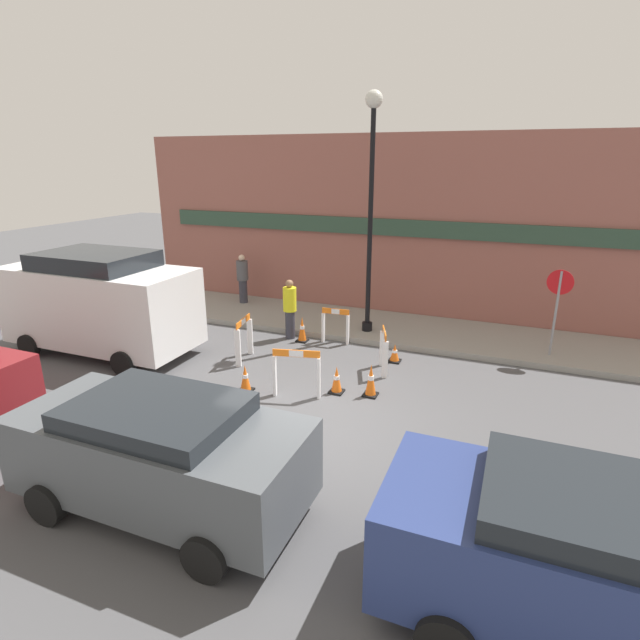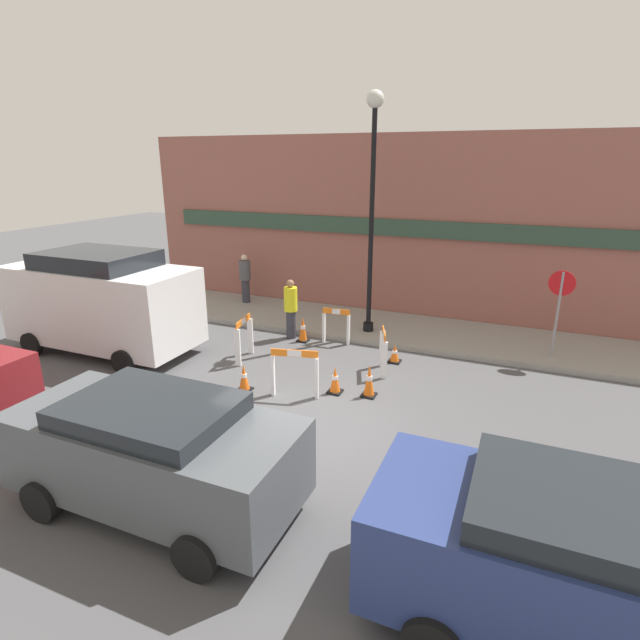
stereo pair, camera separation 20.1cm
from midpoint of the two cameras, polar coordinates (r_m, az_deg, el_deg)
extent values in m
plane|color=#4C4C4F|center=(9.56, -1.89, -12.01)|extent=(60.00, 60.00, 0.00)
cube|color=gray|center=(14.65, 7.50, -0.91)|extent=(18.00, 2.81, 0.15)
cube|color=#93564C|center=(15.45, 9.34, 10.20)|extent=(18.00, 0.12, 5.50)
cube|color=#2D4738|center=(15.34, 9.26, 10.34)|extent=(16.20, 0.10, 0.50)
cylinder|color=black|center=(14.12, 4.99, -0.72)|extent=(0.29, 0.29, 0.24)
cylinder|color=black|center=(13.49, 5.32, 10.64)|extent=(0.13, 0.13, 5.85)
sphere|color=silver|center=(13.46, 5.73, 23.83)|extent=(0.44, 0.44, 0.44)
cylinder|color=gray|center=(13.27, 24.92, 0.64)|extent=(0.06, 0.06, 2.11)
cylinder|color=red|center=(13.08, 25.37, 3.92)|extent=(0.59, 0.13, 0.60)
cube|color=white|center=(11.39, 6.93, -4.55)|extent=(0.14, 0.10, 0.88)
cube|color=white|center=(12.05, 6.66, -3.25)|extent=(0.14, 0.10, 0.88)
cube|color=orange|center=(11.54, 6.89, -1.51)|extent=(0.29, 0.74, 0.15)
cube|color=white|center=(11.54, 6.89, -1.51)|extent=(0.11, 0.23, 0.14)
cube|color=white|center=(13.36, 2.76, -1.13)|extent=(0.07, 0.14, 0.82)
cube|color=white|center=(13.55, -0.05, -0.84)|extent=(0.07, 0.14, 0.82)
cube|color=orange|center=(13.30, 1.36, 0.99)|extent=(0.75, 0.07, 0.15)
cube|color=white|center=(13.30, 1.36, 0.99)|extent=(0.23, 0.04, 0.14)
cube|color=white|center=(12.81, -8.45, -1.89)|extent=(0.14, 0.08, 0.93)
cube|color=white|center=(12.08, -9.84, -3.21)|extent=(0.14, 0.08, 0.93)
cube|color=orange|center=(12.27, -9.25, -0.16)|extent=(0.18, 0.89, 0.15)
cube|color=white|center=(12.27, -9.25, -0.16)|extent=(0.08, 0.27, 0.14)
cube|color=white|center=(10.54, -5.75, -6.35)|extent=(0.09, 0.14, 0.90)
cube|color=white|center=(10.37, -0.71, -6.68)|extent=(0.09, 0.14, 0.90)
cube|color=orange|center=(10.24, -3.30, -3.84)|extent=(0.97, 0.27, 0.15)
cube|color=white|center=(10.24, -3.30, -3.84)|extent=(0.30, 0.10, 0.14)
cube|color=black|center=(10.70, 5.23, -8.49)|extent=(0.30, 0.30, 0.04)
cone|color=orange|center=(10.55, 5.29, -6.75)|extent=(0.23, 0.23, 0.68)
cylinder|color=white|center=(10.54, 5.29, -6.58)|extent=(0.13, 0.13, 0.09)
cube|color=black|center=(12.47, 8.03, -4.64)|extent=(0.30, 0.30, 0.04)
cone|color=orange|center=(12.38, 8.08, -3.65)|extent=(0.23, 0.22, 0.42)
cylinder|color=white|center=(12.38, 8.08, -3.56)|extent=(0.13, 0.13, 0.06)
cube|color=black|center=(10.80, 1.36, -8.17)|extent=(0.30, 0.30, 0.04)
cone|color=orange|center=(10.67, 1.37, -6.72)|extent=(0.22, 0.23, 0.56)
cylinder|color=white|center=(10.66, 1.37, -6.59)|extent=(0.13, 0.13, 0.08)
cube|color=black|center=(10.99, -8.99, -7.92)|extent=(0.30, 0.30, 0.04)
cone|color=orange|center=(10.86, -9.07, -6.48)|extent=(0.23, 0.23, 0.56)
cylinder|color=white|center=(10.85, -9.08, -6.35)|extent=(0.13, 0.13, 0.08)
cube|color=black|center=(13.70, -2.46, -2.36)|extent=(0.30, 0.30, 0.04)
cone|color=orange|center=(13.59, -2.48, -0.97)|extent=(0.23, 0.22, 0.66)
cylinder|color=white|center=(13.57, -2.48, -0.84)|extent=(0.13, 0.13, 0.09)
cylinder|color=#33333D|center=(13.86, -3.85, -0.51)|extent=(0.37, 0.37, 0.79)
cylinder|color=yellow|center=(13.65, -3.91, 2.38)|extent=(0.52, 0.52, 0.66)
sphere|color=#8E6647|center=(13.54, -3.95, 4.16)|extent=(0.30, 0.30, 0.21)
cylinder|color=#33333D|center=(16.97, -9.10, 3.26)|extent=(0.32, 0.32, 0.77)
cylinder|color=#4C4C51|center=(16.80, -9.22, 5.61)|extent=(0.45, 0.45, 0.65)
sphere|color=beige|center=(16.72, -9.29, 7.03)|extent=(0.24, 0.24, 0.21)
cylinder|color=black|center=(11.08, -31.56, -8.71)|extent=(0.60, 0.18, 0.60)
cube|color=#4C5156|center=(7.54, -18.46, -14.42)|extent=(4.14, 1.77, 1.10)
cube|color=#1E2328|center=(7.27, -18.89, -10.72)|extent=(2.28, 1.63, 0.51)
cylinder|color=black|center=(7.80, -6.08, -17.13)|extent=(0.60, 0.18, 0.60)
cylinder|color=black|center=(6.65, -13.95, -24.93)|extent=(0.60, 0.18, 0.60)
cylinder|color=black|center=(9.14, -20.81, -12.65)|extent=(0.60, 0.18, 0.60)
cylinder|color=black|center=(8.18, -29.51, -17.85)|extent=(0.60, 0.18, 0.60)
cube|color=navy|center=(6.19, 28.94, -23.65)|extent=(4.49, 1.78, 1.16)
cube|color=#1E2328|center=(5.85, 29.84, -19.32)|extent=(2.47, 1.64, 0.52)
cylinder|color=black|center=(7.17, 15.58, -21.44)|extent=(0.60, 0.18, 0.60)
cube|color=white|center=(13.78, -24.15, 1.56)|extent=(4.87, 2.04, 1.91)
cube|color=#1E2328|center=(13.57, -24.66, 5.42)|extent=(2.68, 1.88, 0.79)
cylinder|color=black|center=(13.78, -16.25, -1.73)|extent=(0.60, 0.18, 0.60)
cylinder|color=black|center=(12.37, -22.03, -4.63)|extent=(0.60, 0.18, 0.60)
cylinder|color=black|center=(15.78, -24.94, -0.24)|extent=(0.60, 0.18, 0.60)
cylinder|color=black|center=(14.56, -30.68, -2.56)|extent=(0.60, 0.18, 0.60)
camera|label=1|loc=(0.10, -90.47, -0.15)|focal=28.00mm
camera|label=2|loc=(0.10, 89.53, 0.15)|focal=28.00mm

